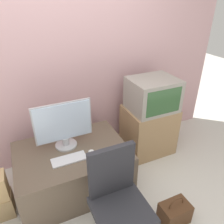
% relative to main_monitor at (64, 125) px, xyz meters
% --- Properties ---
extents(wall_back, '(4.40, 0.05, 2.60)m').
position_rel_main_monitor_xyz_m(wall_back, '(0.14, 0.53, 0.54)').
color(wall_back, '#CC9EA3').
rests_on(wall_back, ground_plane).
extents(desk, '(1.15, 0.82, 0.50)m').
position_rel_main_monitor_xyz_m(desk, '(0.03, -0.10, -0.51)').
color(desk, brown).
rests_on(desk, ground_plane).
extents(side_stand, '(0.62, 0.51, 0.65)m').
position_rel_main_monitor_xyz_m(side_stand, '(1.14, 0.13, -0.44)').
color(side_stand, '#A37F56').
rests_on(side_stand, ground_plane).
extents(main_monitor, '(0.60, 0.23, 0.51)m').
position_rel_main_monitor_xyz_m(main_monitor, '(0.00, 0.00, 0.00)').
color(main_monitor, '#B2B2B7').
rests_on(main_monitor, desk).
extents(keyboard, '(0.34, 0.14, 0.01)m').
position_rel_main_monitor_xyz_m(keyboard, '(-0.03, -0.24, -0.25)').
color(keyboard, silver).
rests_on(keyboard, desk).
extents(mouse, '(0.06, 0.04, 0.04)m').
position_rel_main_monitor_xyz_m(mouse, '(0.20, -0.23, -0.24)').
color(mouse, silver).
rests_on(mouse, desk).
extents(crt_tv, '(0.57, 0.48, 0.40)m').
position_rel_main_monitor_xyz_m(crt_tv, '(1.14, 0.11, 0.08)').
color(crt_tv, gray).
rests_on(crt_tv, side_stand).
extents(office_chair, '(0.53, 0.53, 0.89)m').
position_rel_main_monitor_xyz_m(office_chair, '(0.22, -0.84, -0.40)').
color(office_chair, '#333333').
rests_on(office_chair, ground_plane).
extents(cardboard_box_lower, '(0.22, 0.21, 0.24)m').
position_rel_main_monitor_xyz_m(cardboard_box_lower, '(-0.72, -0.17, -0.65)').
color(cardboard_box_lower, '#A3845B').
rests_on(cardboard_box_lower, ground_plane).
extents(handbag, '(0.28, 0.19, 0.31)m').
position_rel_main_monitor_xyz_m(handbag, '(0.78, -0.93, -0.65)').
color(handbag, '#4C2D19').
rests_on(handbag, ground_plane).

